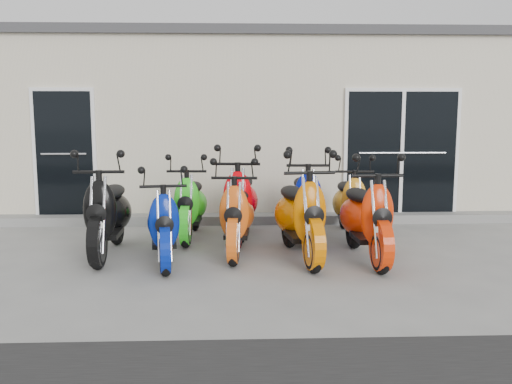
% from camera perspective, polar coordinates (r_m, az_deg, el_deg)
% --- Properties ---
extents(ground, '(80.00, 80.00, 0.00)m').
position_cam_1_polar(ground, '(7.90, 0.17, -6.03)').
color(ground, gray).
rests_on(ground, ground).
extents(building, '(14.00, 6.00, 3.20)m').
position_cam_1_polar(building, '(12.85, -0.82, 6.74)').
color(building, beige).
rests_on(building, ground).
extents(roof_cap, '(14.20, 6.20, 0.16)m').
position_cam_1_polar(roof_cap, '(12.91, -0.84, 14.22)').
color(roof_cap, '#3F3F42').
rests_on(roof_cap, building).
extents(front_step, '(14.00, 0.40, 0.15)m').
position_cam_1_polar(front_step, '(9.85, -0.33, -2.69)').
color(front_step, gray).
rests_on(front_step, ground).
extents(door_left, '(1.07, 0.08, 2.22)m').
position_cam_1_polar(door_left, '(10.25, -18.60, 4.00)').
color(door_left, black).
rests_on(door_left, front_step).
extents(door_right, '(2.02, 0.08, 2.22)m').
position_cam_1_polar(door_right, '(10.26, 14.34, 4.18)').
color(door_right, black).
rests_on(door_right, front_step).
extents(scooter_front_black, '(0.76, 2.00, 1.46)m').
position_cam_1_polar(scooter_front_black, '(7.82, -14.65, -0.96)').
color(scooter_front_black, black).
rests_on(scooter_front_black, ground).
extents(scooter_front_blue, '(0.88, 1.83, 1.29)m').
position_cam_1_polar(scooter_front_blue, '(7.32, -9.26, -2.10)').
color(scooter_front_blue, '#051D92').
rests_on(scooter_front_blue, ground).
extents(scooter_front_orange_a, '(0.81, 1.88, 1.35)m').
position_cam_1_polar(scooter_front_orange_a, '(7.67, -1.93, -1.30)').
color(scooter_front_orange_a, '#E55913').
rests_on(scooter_front_orange_a, ground).
extents(scooter_front_orange_b, '(0.97, 2.07, 1.47)m').
position_cam_1_polar(scooter_front_orange_b, '(7.43, 4.44, -1.16)').
color(scooter_front_orange_b, '#DC6B00').
rests_on(scooter_front_orange_b, ground).
extents(scooter_front_red, '(0.80, 1.98, 1.44)m').
position_cam_1_polar(scooter_front_red, '(7.50, 11.00, -1.35)').
color(scooter_front_red, red).
rests_on(scooter_front_red, ground).
extents(scooter_back_green, '(0.73, 1.82, 1.33)m').
position_cam_1_polar(scooter_back_green, '(8.67, -6.58, -0.32)').
color(scooter_back_green, '#2DDC20').
rests_on(scooter_back_green, ground).
extents(scooter_back_red, '(0.91, 2.05, 1.47)m').
position_cam_1_polar(scooter_back_red, '(8.54, -1.56, 0.09)').
color(scooter_back_red, '#E50009').
rests_on(scooter_back_red, ground).
extents(scooter_back_blue, '(0.79, 1.97, 1.44)m').
position_cam_1_polar(scooter_back_blue, '(8.63, 4.95, 0.04)').
color(scooter_back_blue, '#02119F').
rests_on(scooter_back_blue, ground).
extents(scooter_back_yellow, '(0.73, 1.80, 1.31)m').
position_cam_1_polar(scooter_back_yellow, '(8.84, 9.36, -0.27)').
color(scooter_back_yellow, orange).
rests_on(scooter_back_yellow, ground).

